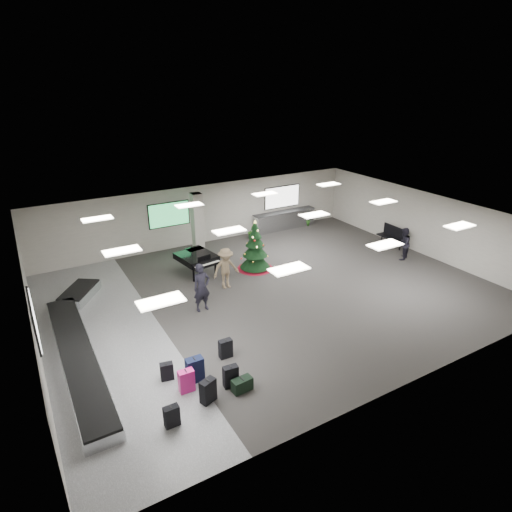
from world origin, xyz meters
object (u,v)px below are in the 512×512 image
baggage_carousel (78,342)px  grand_piano (197,258)px  service_counter (284,220)px  bench (393,235)px  christmas_tree (255,252)px  potted_plant_left (252,231)px  traveler_bench (403,244)px  pink_suitcase (186,381)px  traveler_a (202,288)px  potted_plant_right (307,218)px  traveler_b (226,268)px

baggage_carousel → grand_piano: size_ratio=4.58×
service_counter → bench: (3.50, -5.29, 0.05)m
christmas_tree → potted_plant_left: size_ratio=2.68×
traveler_bench → potted_plant_left: traveler_bench is taller
christmas_tree → service_counter: bearing=43.1°
baggage_carousel → bench: bearing=5.1°
grand_piano → service_counter: bearing=16.1°
baggage_carousel → pink_suitcase: 4.56m
bench → traveler_a: size_ratio=0.87×
potted_plant_right → pink_suitcase: bearing=-139.0°
traveler_b → traveler_bench: traveler_b is taller
potted_plant_left → christmas_tree: bearing=-117.3°
pink_suitcase → baggage_carousel: bearing=123.5°
grand_piano → traveler_b: (0.52, -1.95, 0.13)m
baggage_carousel → potted_plant_right: 15.84m
grand_piano → potted_plant_right: grand_piano is taller
bench → traveler_bench: size_ratio=1.04×
traveler_a → traveler_b: bearing=32.1°
pink_suitcase → grand_piano: grand_piano is taller
christmas_tree → bench: (7.92, -1.14, -0.24)m
baggage_carousel → traveler_b: bearing=13.3°
service_counter → baggage_carousel: bearing=-152.3°
christmas_tree → traveler_a: bearing=-147.8°
traveler_b → traveler_bench: size_ratio=1.10×
bench → traveler_a: (-11.67, -1.22, 0.37)m
service_counter → bench: bearing=-56.5°
traveler_b → baggage_carousel: bearing=-165.7°
pink_suitcase → traveler_a: bearing=63.0°
christmas_tree → grand_piano: bearing=161.6°
potted_plant_right → traveler_b: bearing=-147.8°
christmas_tree → potted_plant_right: christmas_tree is taller
christmas_tree → traveler_b: christmas_tree is taller
traveler_bench → potted_plant_left: size_ratio=1.80×
pink_suitcase → traveler_a: traveler_a is taller
baggage_carousel → christmas_tree: size_ratio=3.96×
pink_suitcase → potted_plant_left: potted_plant_left is taller
baggage_carousel → traveler_b: (6.34, 1.50, 0.70)m
grand_piano → potted_plant_right: size_ratio=2.49×
potted_plant_left → potted_plant_right: potted_plant_left is taller
grand_piano → traveler_bench: (9.53, -3.58, 0.04)m
potted_plant_left → baggage_carousel: bearing=-148.9°
christmas_tree → grand_piano: size_ratio=1.16×
bench → traveler_b: 10.00m
service_counter → traveler_bench: bearing=-69.9°
bench → traveler_b: bearing=-177.9°
service_counter → pink_suitcase: bearing=-134.6°
bench → pink_suitcase: bearing=-156.7°
pink_suitcase → potted_plant_left: 12.81m
traveler_b → pink_suitcase: bearing=-125.3°
service_counter → grand_piano: 7.75m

